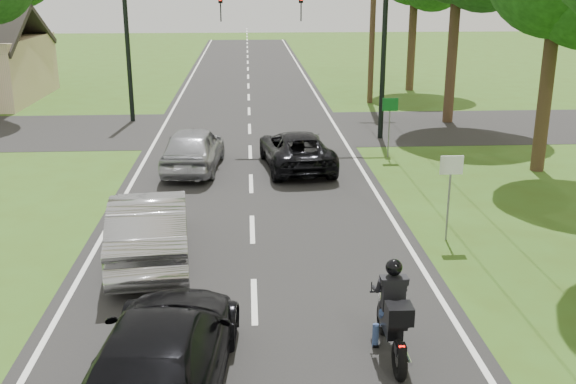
% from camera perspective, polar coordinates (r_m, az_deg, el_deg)
% --- Properties ---
extents(ground, '(140.00, 140.00, 0.00)m').
position_cam_1_polar(ground, '(13.46, -2.88, -9.23)').
color(ground, '#365217').
rests_on(ground, ground).
extents(road, '(8.00, 100.00, 0.01)m').
position_cam_1_polar(road, '(22.83, -3.19, 2.16)').
color(road, black).
rests_on(road, ground).
extents(cross_road, '(60.00, 7.00, 0.01)m').
position_cam_1_polar(cross_road, '(28.66, -3.28, 5.35)').
color(cross_road, black).
rests_on(cross_road, ground).
extents(motorcycle_rider, '(0.58, 2.04, 1.76)m').
position_cam_1_polar(motorcycle_rider, '(11.45, 8.85, -10.62)').
color(motorcycle_rider, black).
rests_on(motorcycle_rider, ground).
extents(dark_suv, '(2.52, 4.69, 1.25)m').
position_cam_1_polar(dark_suv, '(22.49, 0.69, 3.62)').
color(dark_suv, black).
rests_on(dark_suv, road).
extents(silver_sedan, '(2.13, 4.87, 1.56)m').
position_cam_1_polar(silver_sedan, '(15.35, -11.62, -2.90)').
color(silver_sedan, '#9E9EA3').
rests_on(silver_sedan, road).
extents(silver_suv, '(2.08, 4.42, 1.46)m').
position_cam_1_polar(silver_suv, '(22.44, -8.03, 3.69)').
color(silver_suv, '#9C9DA3').
rests_on(silver_suv, road).
extents(dark_car_behind, '(2.40, 5.00, 1.40)m').
position_cam_1_polar(dark_car_behind, '(10.52, -10.61, -13.32)').
color(dark_car_behind, black).
rests_on(dark_car_behind, road).
extents(traffic_signal, '(6.38, 0.44, 6.00)m').
position_cam_1_polar(traffic_signal, '(26.30, 4.08, 13.33)').
color(traffic_signal, black).
rests_on(traffic_signal, ground).
extents(signal_pole_far, '(0.20, 0.20, 6.00)m').
position_cam_1_polar(signal_pole_far, '(30.60, -13.38, 11.37)').
color(signal_pole_far, black).
rests_on(signal_pole_far, ground).
extents(utility_pole_far, '(1.60, 0.28, 10.00)m').
position_cam_1_polar(utility_pole_far, '(34.60, 7.24, 15.82)').
color(utility_pole_far, '#4C3622').
rests_on(utility_pole_far, ground).
extents(sign_white, '(0.55, 0.07, 2.12)m').
position_cam_1_polar(sign_white, '(16.35, 13.61, 1.22)').
color(sign_white, slate).
rests_on(sign_white, ground).
extents(sign_green, '(0.55, 0.07, 2.12)m').
position_cam_1_polar(sign_green, '(23.94, 8.62, 6.63)').
color(sign_green, slate).
rests_on(sign_green, ground).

